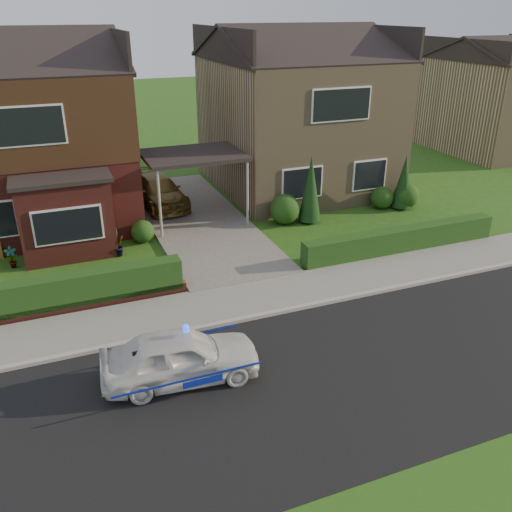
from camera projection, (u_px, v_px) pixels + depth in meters
ground at (326, 378)px, 12.61m from camera, size 120.00×120.00×0.00m
road at (326, 378)px, 12.61m from camera, size 60.00×6.00×0.02m
kerb at (274, 313)px, 15.16m from camera, size 60.00×0.16×0.12m
sidewalk at (260, 296)px, 16.05m from camera, size 60.00×2.00×0.10m
driveway at (196, 219)px, 21.87m from camera, size 3.80×12.00×0.12m
house_left at (26, 123)px, 20.81m from camera, size 7.50×9.53×7.25m
house_right at (296, 108)px, 24.84m from camera, size 7.50×8.06×7.25m
carport_link at (193, 156)px, 20.75m from camera, size 3.80×3.00×2.77m
dwarf_wall at (51, 310)px, 15.06m from camera, size 7.70×0.25×0.36m
hedge_left at (52, 313)px, 15.26m from camera, size 7.50×0.55×0.90m
hedge_right at (399, 252)px, 19.08m from camera, size 7.50×0.55×0.80m
shrub_left_mid at (98, 234)px, 18.84m from camera, size 1.32×1.32×1.32m
shrub_left_near at (143, 231)px, 19.73m from camera, size 0.84×0.84×0.84m
shrub_right_near at (285, 209)px, 21.37m from camera, size 1.20×1.20×1.20m
shrub_right_mid at (382, 198)px, 23.05m from camera, size 0.96×0.96×0.96m
shrub_right_far at (406, 196)px, 23.11m from camera, size 1.08×1.08×1.08m
conifer_a at (310, 191)px, 21.25m from camera, size 0.90×0.90×2.60m
conifer_b at (404, 184)px, 22.81m from camera, size 0.90×0.90×2.20m
neighbour_right at (499, 106)px, 31.76m from camera, size 6.50×7.00×5.20m
police_car at (181, 357)px, 12.31m from camera, size 3.30×3.71×1.39m
driveway_car at (159, 191)px, 23.08m from camera, size 2.08×4.30×1.21m
potted_plant_a at (12, 258)px, 17.76m from camera, size 0.43×0.34×0.74m
potted_plant_b at (119, 246)px, 18.66m from camera, size 0.50×0.49×0.71m
potted_plant_c at (77, 248)px, 18.33m from camera, size 0.64×0.64×0.84m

